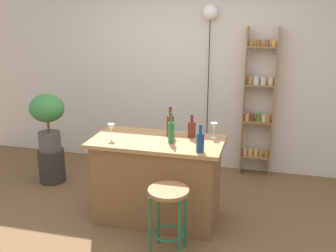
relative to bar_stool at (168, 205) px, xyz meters
The scene contains 14 objects.
ground 0.65m from the bar_stool, 131.95° to the left, with size 12.00×12.00×0.00m, color brown.
back_wall 2.45m from the bar_stool, 97.00° to the left, with size 6.40×0.10×2.80m, color beige.
kitchen_counter 0.67m from the bar_stool, 114.50° to the left, with size 1.36×0.69×0.90m.
bar_stool is the anchor object (origin of this frame).
spice_shelf 2.26m from the bar_stool, 72.24° to the left, with size 0.40×0.17×1.97m.
plant_stool 2.23m from the bar_stool, 147.87° to the left, with size 0.34×0.34×0.43m, color #2D2823.
potted_plant 2.25m from the bar_stool, 147.87° to the left, with size 0.44×0.40×0.73m.
bottle_vinegar 0.93m from the bar_stool, 86.58° to the left, with size 0.08×0.08×0.24m.
bottle_sauce_amber 0.94m from the bar_stool, 103.11° to the left, with size 0.08×0.08×0.32m.
bottle_olive_oil 0.66m from the bar_stool, 60.33° to the left, with size 0.08×0.08×0.27m.
bottle_spirits_clear 0.77m from the bar_stool, 101.75° to the left, with size 0.06×0.06×0.31m.
wine_glass_left 1.04m from the bar_stool, 145.31° to the left, with size 0.07×0.07×0.16m.
wine_glass_center 1.00m from the bar_stool, 71.31° to the left, with size 0.07×0.07×0.16m.
pendant_globe_light 2.68m from the bar_stool, 90.11° to the left, with size 0.20×0.20×2.23m.
Camera 1 is at (1.10, -3.48, 2.25)m, focal length 43.30 mm.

